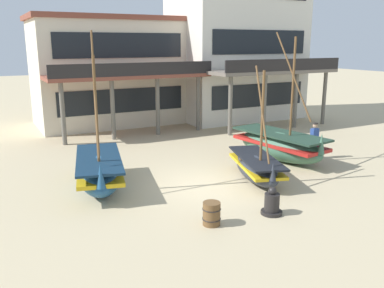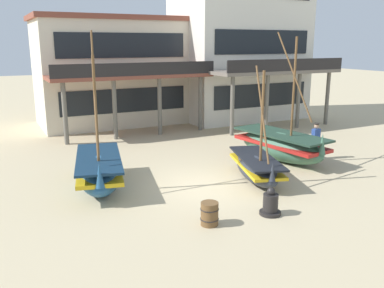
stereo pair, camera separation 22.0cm
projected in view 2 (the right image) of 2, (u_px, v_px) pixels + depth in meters
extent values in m
plane|color=tan|center=(204.00, 186.00, 15.35)|extent=(120.00, 120.00, 0.00)
ellipsoid|color=#23517A|center=(99.00, 172.00, 15.12)|extent=(2.50, 4.58, 1.17)
cube|color=gold|center=(99.00, 168.00, 15.08)|extent=(2.48, 4.41, 0.14)
cube|color=#132C43|center=(98.00, 158.00, 14.99)|extent=(2.53, 4.50, 0.08)
cone|color=#23517A|center=(100.00, 176.00, 13.03)|extent=(0.37, 0.37, 0.82)
cylinder|color=brown|center=(96.00, 114.00, 14.07)|extent=(0.10, 0.10, 4.01)
cylinder|color=brown|center=(95.00, 93.00, 13.89)|extent=(0.41, 1.42, 4.16)
cube|color=brown|center=(98.00, 159.00, 15.33)|extent=(1.45, 0.50, 0.06)
ellipsoid|color=#427056|center=(280.00, 147.00, 18.61)|extent=(2.25, 4.86, 1.26)
cube|color=red|center=(281.00, 143.00, 18.57)|extent=(2.24, 4.67, 0.15)
cube|color=#243D2F|center=(281.00, 134.00, 18.47)|extent=(2.29, 4.77, 0.09)
cone|color=#427056|center=(322.00, 144.00, 16.69)|extent=(0.36, 0.36, 0.88)
cylinder|color=brown|center=(294.00, 92.00, 17.53)|extent=(0.10, 0.10, 4.59)
cylinder|color=brown|center=(295.00, 76.00, 17.37)|extent=(0.38, 2.18, 3.68)
cube|color=brown|center=(275.00, 136.00, 18.78)|extent=(1.53, 0.37, 0.06)
ellipsoid|color=#2D333D|center=(256.00, 169.00, 15.90)|extent=(2.31, 3.88, 0.93)
cube|color=gold|center=(256.00, 166.00, 15.87)|extent=(2.27, 3.75, 0.11)
cube|color=black|center=(257.00, 158.00, 15.79)|extent=(2.32, 3.83, 0.07)
cone|color=#2D333D|center=(272.00, 172.00, 14.10)|extent=(0.31, 0.31, 0.65)
cylinder|color=brown|center=(262.00, 120.00, 14.98)|extent=(0.10, 0.10, 3.61)
cylinder|color=brown|center=(262.00, 113.00, 14.91)|extent=(0.65, 1.81, 3.36)
cube|color=brown|center=(254.00, 159.00, 16.08)|extent=(1.15, 0.51, 0.06)
cylinder|color=#33333D|center=(315.00, 150.00, 18.82)|extent=(0.26, 0.26, 0.88)
cube|color=#2D4C99|center=(316.00, 135.00, 18.65)|extent=(0.37, 0.24, 0.54)
sphere|color=tan|center=(317.00, 126.00, 18.55)|extent=(0.22, 0.22, 0.22)
cylinder|color=#2D2823|center=(317.00, 124.00, 18.52)|extent=(0.24, 0.24, 0.05)
cylinder|color=black|center=(270.00, 213.00, 12.80)|extent=(0.68, 0.68, 0.10)
cylinder|color=black|center=(271.00, 203.00, 12.72)|extent=(0.47, 0.47, 0.57)
sphere|color=black|center=(271.00, 192.00, 12.63)|extent=(0.26, 0.26, 0.26)
cylinder|color=brown|center=(210.00, 214.00, 12.00)|extent=(0.52, 0.52, 0.70)
torus|color=black|center=(210.00, 209.00, 11.96)|extent=(0.56, 0.56, 0.03)
torus|color=black|center=(209.00, 219.00, 12.03)|extent=(0.56, 0.56, 0.03)
cube|color=beige|center=(112.00, 73.00, 26.78)|extent=(9.31, 5.14, 6.54)
cube|color=brown|center=(110.00, 19.00, 25.96)|extent=(9.69, 5.35, 0.30)
cube|color=black|center=(125.00, 101.00, 24.88)|extent=(7.82, 0.06, 1.44)
cube|color=black|center=(123.00, 45.00, 24.10)|extent=(7.82, 0.06, 1.44)
cube|color=brown|center=(131.00, 76.00, 23.39)|extent=(9.31, 2.64, 0.20)
cylinder|color=#666056|center=(65.00, 114.00, 21.25)|extent=(0.24, 0.24, 3.27)
cylinder|color=#666056|center=(115.00, 110.00, 22.43)|extent=(0.24, 0.24, 3.27)
cylinder|color=#666056|center=(160.00, 107.00, 23.60)|extent=(0.24, 0.24, 3.27)
cylinder|color=#666056|center=(200.00, 104.00, 24.77)|extent=(0.24, 0.24, 3.27)
cube|color=black|center=(139.00, 69.00, 22.19)|extent=(9.31, 0.08, 0.70)
cube|color=silver|center=(239.00, 45.00, 28.49)|extent=(8.48, 5.61, 10.17)
cube|color=black|center=(261.00, 95.00, 26.82)|extent=(7.12, 0.06, 1.49)
cube|color=black|center=(263.00, 42.00, 26.00)|extent=(7.12, 0.06, 1.49)
cube|color=#70665B|center=(275.00, 71.00, 25.32)|extent=(8.48, 2.62, 0.20)
cylinder|color=#666056|center=(232.00, 106.00, 23.36)|extent=(0.24, 0.24, 3.39)
cylinder|color=#666056|center=(267.00, 103.00, 24.43)|extent=(0.24, 0.24, 3.39)
cylinder|color=#666056|center=(298.00, 101.00, 25.49)|extent=(0.24, 0.24, 3.39)
cylinder|color=#666056|center=(327.00, 99.00, 26.56)|extent=(0.24, 0.24, 3.39)
cube|color=black|center=(288.00, 65.00, 24.12)|extent=(8.48, 0.08, 0.70)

